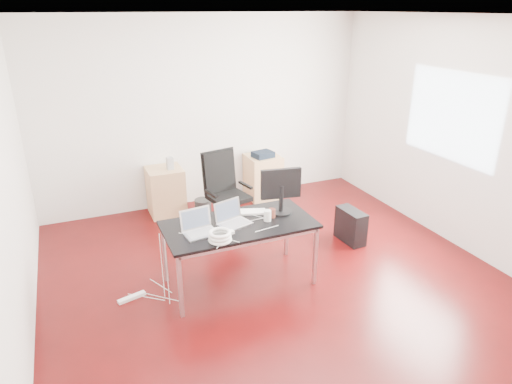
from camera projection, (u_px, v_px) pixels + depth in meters
name	position (u px, v px, depth m)	size (l,w,h in m)	color
room_shell	(280.00, 160.00, 4.69)	(5.00, 5.00, 5.00)	#3A0607
desk	(239.00, 228.00, 4.87)	(1.60, 0.80, 0.73)	black
office_chair	(225.00, 188.00, 6.12)	(0.56, 0.58, 1.08)	black
filing_cabinet_left	(166.00, 191.00, 6.71)	(0.50, 0.50, 0.70)	tan
filing_cabinet_right	(263.00, 177.00, 7.27)	(0.50, 0.50, 0.70)	tan
pc_tower	(351.00, 226.00, 5.94)	(0.20, 0.45, 0.44)	black
wastebasket	(203.00, 208.00, 6.64)	(0.24, 0.24, 0.28)	black
power_strip	(132.00, 297.00, 4.82)	(0.30, 0.06, 0.04)	white
laptop_left	(199.00, 227.00, 4.63)	(0.36, 0.29, 0.23)	silver
laptop_right	(232.00, 218.00, 4.83)	(0.39, 0.34, 0.23)	silver
monitor	(281.00, 188.00, 5.01)	(0.45, 0.26, 0.51)	black
keyboard	(246.00, 212.00, 5.09)	(0.44, 0.14, 0.02)	white
cup_white	(267.00, 216.00, 4.89)	(0.08, 0.08, 0.12)	white
cup_brown	(272.00, 213.00, 4.97)	(0.08, 0.08, 0.10)	brown
cable_coil	(220.00, 236.00, 4.46)	(0.24, 0.24, 0.11)	white
power_adapter	(230.00, 232.00, 4.63)	(0.07, 0.07, 0.03)	white
speaker	(170.00, 163.00, 6.52)	(0.09, 0.08, 0.18)	#9E9E9E
navy_garment	(263.00, 154.00, 7.06)	(0.30, 0.24, 0.09)	black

